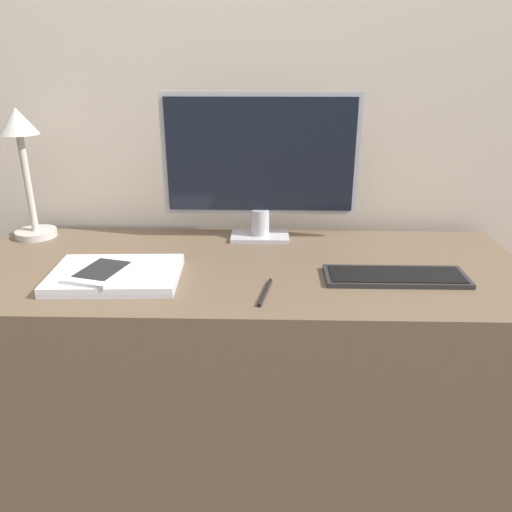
{
  "coord_description": "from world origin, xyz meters",
  "views": [
    {
      "loc": [
        0.06,
        -0.97,
        1.22
      ],
      "look_at": [
        0.03,
        0.12,
        0.79
      ],
      "focal_mm": 35.0,
      "sensor_mm": 36.0,
      "label": 1
    }
  ],
  "objects_px": {
    "pen": "(265,292)",
    "monitor": "(260,162)",
    "laptop": "(116,275)",
    "keyboard": "(396,276)",
    "desk_lamp": "(23,153)",
    "ereader": "(102,271)"
  },
  "relations": [
    {
      "from": "keyboard",
      "to": "ereader",
      "type": "xyz_separation_m",
      "value": [
        -0.7,
        -0.04,
        0.02
      ]
    },
    {
      "from": "pen",
      "to": "ereader",
      "type": "bearing_deg",
      "value": 171.98
    },
    {
      "from": "laptop",
      "to": "keyboard",
      "type": "bearing_deg",
      "value": 1.81
    },
    {
      "from": "monitor",
      "to": "pen",
      "type": "distance_m",
      "value": 0.44
    },
    {
      "from": "keyboard",
      "to": "desk_lamp",
      "type": "xyz_separation_m",
      "value": [
        -1.0,
        0.28,
        0.24
      ]
    },
    {
      "from": "ereader",
      "to": "desk_lamp",
      "type": "distance_m",
      "value": 0.49
    },
    {
      "from": "ereader",
      "to": "keyboard",
      "type": "bearing_deg",
      "value": 3.07
    },
    {
      "from": "laptop",
      "to": "desk_lamp",
      "type": "height_order",
      "value": "desk_lamp"
    },
    {
      "from": "desk_lamp",
      "to": "keyboard",
      "type": "bearing_deg",
      "value": -15.84
    },
    {
      "from": "keyboard",
      "to": "laptop",
      "type": "distance_m",
      "value": 0.67
    },
    {
      "from": "monitor",
      "to": "pen",
      "type": "xyz_separation_m",
      "value": [
        0.02,
        -0.38,
        -0.22
      ]
    },
    {
      "from": "laptop",
      "to": "ereader",
      "type": "distance_m",
      "value": 0.03
    },
    {
      "from": "desk_lamp",
      "to": "pen",
      "type": "xyz_separation_m",
      "value": [
        0.69,
        -0.38,
        -0.24
      ]
    },
    {
      "from": "laptop",
      "to": "desk_lamp",
      "type": "distance_m",
      "value": 0.51
    },
    {
      "from": "pen",
      "to": "laptop",
      "type": "bearing_deg",
      "value": 168.9
    },
    {
      "from": "laptop",
      "to": "pen",
      "type": "distance_m",
      "value": 0.37
    },
    {
      "from": "monitor",
      "to": "desk_lamp",
      "type": "distance_m",
      "value": 0.67
    },
    {
      "from": "monitor",
      "to": "keyboard",
      "type": "distance_m",
      "value": 0.49
    },
    {
      "from": "keyboard",
      "to": "desk_lamp",
      "type": "distance_m",
      "value": 1.07
    },
    {
      "from": "keyboard",
      "to": "monitor",
      "type": "bearing_deg",
      "value": 138.68
    },
    {
      "from": "laptop",
      "to": "ereader",
      "type": "height_order",
      "value": "ereader"
    },
    {
      "from": "pen",
      "to": "monitor",
      "type": "bearing_deg",
      "value": 92.81
    }
  ]
}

